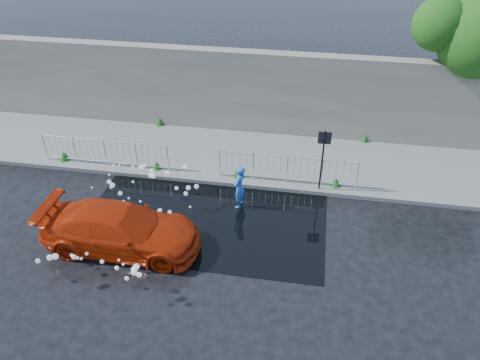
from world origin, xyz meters
name	(u,v)px	position (x,y,z in m)	size (l,w,h in m)	color
ground	(184,235)	(0.00, 0.00, 0.00)	(90.00, 90.00, 0.00)	black
pavement	(216,153)	(0.00, 5.00, 0.07)	(30.00, 4.00, 0.15)	slate
curb	(205,181)	(0.00, 3.00, 0.08)	(30.00, 0.25, 0.16)	slate
retaining_wall	(226,90)	(0.00, 7.20, 1.90)	(30.00, 0.60, 3.50)	#6A6559
puddle	(206,217)	(0.50, 1.00, 0.01)	(8.00, 5.00, 0.01)	black
sign_post	(323,151)	(4.20, 3.10, 1.72)	(0.45, 0.06, 2.50)	black
railing_left	(105,152)	(-4.00, 3.35, 0.74)	(5.05, 0.05, 1.10)	silver
railing_right	(287,168)	(3.00, 3.35, 0.74)	(5.05, 0.05, 1.10)	silver
weeds	(206,154)	(-0.30, 4.46, 0.33)	(12.17, 3.93, 0.45)	#144C15
water_spray	(132,209)	(-1.69, 0.09, 0.76)	(3.69, 5.53, 1.05)	white
red_car	(121,229)	(-1.71, -0.85, 0.71)	(1.98, 4.87, 1.41)	#B82507
person	(239,187)	(1.50, 1.80, 0.80)	(0.58, 0.38, 1.60)	blue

